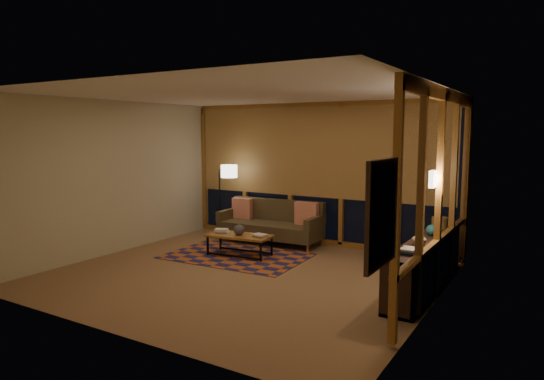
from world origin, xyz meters
The scene contains 21 objects.
floor centered at (0.00, 0.00, 0.00)m, with size 5.50×5.00×0.01m, color olive.
ceiling centered at (0.00, 0.00, 2.70)m, with size 5.50×5.00×0.01m, color white.
walls centered at (0.00, 0.00, 1.35)m, with size 5.51×5.01×2.70m.
window_wall_back centered at (0.00, 2.43, 1.35)m, with size 5.30×0.16×2.60m, color #AF7635, non-canonical shape.
window_wall_right centered at (2.68, 0.60, 1.35)m, with size 0.16×3.70×2.60m, color #AF7635, non-canonical shape.
wall_art centered at (2.71, -1.85, 1.45)m, with size 0.06×0.74×0.94m, color red, non-canonical shape.
wall_sconce centered at (2.62, 0.45, 1.55)m, with size 0.12×0.18×0.22m, color white, non-canonical shape.
sofa centered at (-0.75, 2.00, 0.41)m, with size 1.98×0.80×0.81m, color brown, non-canonical shape.
pillow_left centered at (-1.47, 2.10, 0.61)m, with size 0.41×0.14×0.41m, color red, non-canonical shape.
pillow_right centered at (-0.05, 2.16, 0.63)m, with size 0.44×0.15×0.44m, color red, non-canonical shape.
area_rug centered at (-0.73, 0.84, 0.01)m, with size 2.36×1.58×0.01m, color #AF5523.
coffee_table centered at (-0.70, 0.90, 0.19)m, with size 1.13×0.52×0.38m, color #AF7635, non-canonical shape.
book_stack_a centered at (-1.08, 0.89, 0.41)m, with size 0.26×0.21×0.08m, color white, non-canonical shape.
book_stack_b centered at (-0.31, 0.95, 0.40)m, with size 0.25×0.20×0.05m, color white, non-canonical shape.
ceramic_pot centered at (-0.69, 0.88, 0.47)m, with size 0.19×0.19×0.19m, color black.
floor_lamp centered at (-2.00, 2.05, 0.75)m, with size 0.50×0.33×1.50m, color black, non-canonical shape.
bookshelf centered at (2.49, 0.79, 0.34)m, with size 0.40×2.71×0.68m, color black, non-canonical shape.
basket centered at (2.47, 1.70, 0.77)m, with size 0.24×0.24×0.18m, color olive.
teal_bowl centered at (2.49, 1.10, 0.76)m, with size 0.16×0.16×0.16m, color #21696A.
vase centered at (2.49, 0.39, 0.77)m, with size 0.19×0.19×0.19m, color tan.
shelf_book_stack centered at (2.49, -0.09, 0.71)m, with size 0.16×0.22×0.06m, color white, non-canonical shape.
Camera 1 is at (4.04, -5.88, 2.15)m, focal length 32.00 mm.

